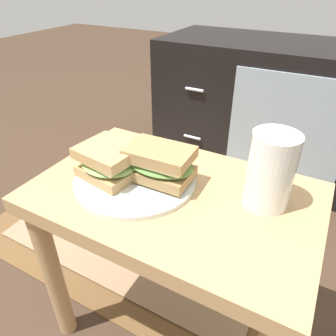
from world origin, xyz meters
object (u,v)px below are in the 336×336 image
(tv_cabinet, at_px, (268,109))
(sandwich_front, at_px, (110,161))
(plate, at_px, (135,179))
(beer_glass, at_px, (270,172))
(sandwich_back, at_px, (160,163))

(tv_cabinet, distance_m, sandwich_front, 1.00)
(plate, height_order, sandwich_front, sandwich_front)
(beer_glass, bearing_deg, sandwich_back, -169.22)
(tv_cabinet, distance_m, sandwich_back, 0.96)
(sandwich_front, height_order, sandwich_back, sandwich_back)
(sandwich_front, xyz_separation_m, beer_glass, (0.30, 0.07, 0.03))
(sandwich_back, distance_m, beer_glass, 0.21)
(plate, distance_m, sandwich_front, 0.06)
(plate, relative_size, sandwich_front, 1.80)
(plate, relative_size, beer_glass, 1.75)
(plate, height_order, sandwich_back, sandwich_back)
(plate, distance_m, beer_glass, 0.27)
(tv_cabinet, relative_size, beer_glass, 6.70)
(plate, bearing_deg, sandwich_back, 19.65)
(tv_cabinet, height_order, beer_glass, beer_glass)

